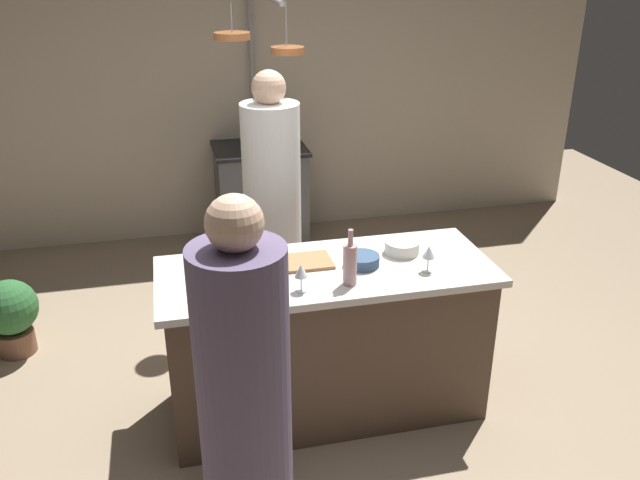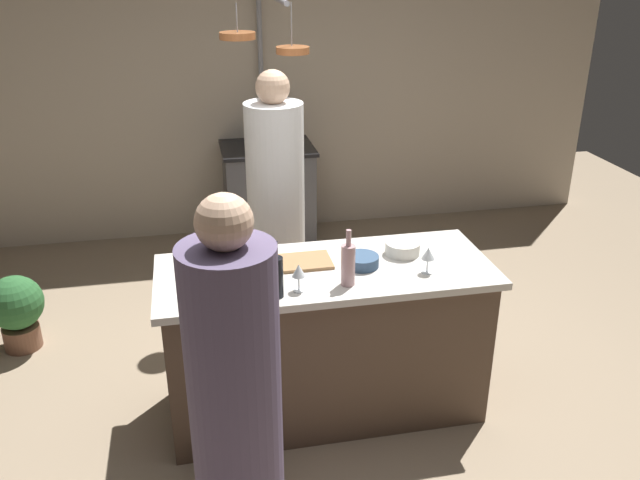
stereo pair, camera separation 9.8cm
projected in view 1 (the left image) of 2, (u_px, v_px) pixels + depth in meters
ground_plane at (326, 405)px, 3.88m from camera, size 9.00×9.00×0.00m
back_wall at (251, 90)px, 5.89m from camera, size 6.40×0.16×2.60m
kitchen_island at (326, 340)px, 3.70m from camera, size 1.80×0.72×0.90m
stove_range at (261, 195)px, 5.88m from camera, size 0.80×0.64×0.89m
chef at (273, 216)px, 4.39m from camera, size 0.38×0.38×1.79m
bar_stool_left at (254, 437)px, 3.07m from camera, size 0.28×0.28×0.68m
guest_left at (245, 416)px, 2.57m from camera, size 0.36×0.36×1.71m
overhead_pot_rack at (257, 69)px, 4.95m from camera, size 0.58×1.55×2.17m
potted_plant at (10, 313)px, 4.28m from camera, size 0.36×0.36×0.52m
cutting_board at (302, 262)px, 3.57m from camera, size 0.32×0.22×0.02m
pepper_mill at (246, 257)px, 3.40m from camera, size 0.05×0.05×0.21m
wine_bottle_red at (230, 266)px, 3.27m from camera, size 0.07×0.07×0.31m
wine_bottle_dark at (279, 276)px, 3.18m from camera, size 0.07×0.07×0.29m
wine_bottle_rose at (350, 264)px, 3.31m from camera, size 0.07×0.07×0.30m
wine_glass_by_chef at (301, 272)px, 3.24m from camera, size 0.07×0.07×0.15m
wine_glass_near_left_guest at (429, 253)px, 3.44m from camera, size 0.07×0.07×0.15m
mixing_bowl_blue at (362, 260)px, 3.54m from camera, size 0.19×0.19×0.06m
mixing_bowl_ceramic at (402, 247)px, 3.68m from camera, size 0.19×0.19×0.07m
mixing_bowl_wooden at (207, 264)px, 3.47m from camera, size 0.18×0.18×0.08m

